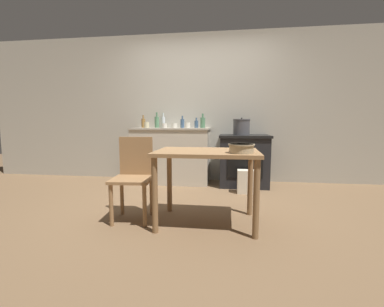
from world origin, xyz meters
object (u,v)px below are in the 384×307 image
Objects in this scene: bottle_far_left at (157,122)px; stock_pot at (241,127)px; bottle_center at (196,124)px; work_table at (207,162)px; cup_end_right at (147,125)px; bottle_center_right at (143,123)px; cup_far_right at (164,126)px; bottle_left at (163,122)px; bottle_mid_left at (203,122)px; bottle_center_left at (182,123)px; cup_mid_right at (188,125)px; chair at (134,175)px; mixing_bowl_large at (241,148)px; stove at (244,160)px; flour_sack at (246,182)px; cup_right at (174,126)px.

stock_pot is at bearing -9.92° from bottle_far_left.
stock_pot is at bearing -18.52° from bottle_center.
cup_end_right is (-1.15, 1.67, 0.36)m from work_table.
stock_pot is 1.56m from cup_end_right.
cup_far_right is at bearing -34.94° from bottle_center_right.
bottle_left is 0.73m from bottle_mid_left.
cup_mid_right is (0.12, -0.18, -0.03)m from bottle_center_left.
bottle_far_left is at bearing 172.49° from bottle_mid_left.
bottle_far_left is (-0.26, 1.87, 0.57)m from chair.
cup_end_right is at bearing 97.67° from chair.
cup_end_right is at bearing -58.46° from bottle_center_right.
mixing_bowl_large is 2.20m from bottle_center_left.
stock_pot is 1.15× the size of mixing_bowl_large.
cup_end_right is at bearing -178.99° from stove.
bottle_far_left is (-1.51, 0.71, 0.86)m from flour_sack.
stock_pot is at bearing 87.05° from mixing_bowl_large.
work_table is 3.74× the size of bottle_far_left.
bottle_center_right is at bearing -172.25° from bottle_far_left.
flour_sack is 1.23× the size of stock_pot.
cup_far_right is at bearing 86.35° from chair.
bottle_far_left is at bearing 155.41° from cup_mid_right.
mixing_bowl_large is 2.08m from cup_far_right.
flour_sack is at bearing -31.06° from bottle_center_left.
stove is 4.74× the size of bottle_center.
bottle_mid_left is 2.61× the size of cup_right.
bottle_mid_left is 2.66× the size of cup_mid_right.
cup_end_right is at bearing 160.79° from cup_far_right.
work_table is 2.19m from bottle_left.
bottle_center_right reaches higher than bottle_center_left.
cup_right is at bearing -165.56° from bottle_mid_left.
mixing_bowl_large is 2.65× the size of cup_mid_right.
flour_sack is 1.25m from bottle_mid_left.
bottle_left is 0.37m from cup_right.
bottle_center_left is at bearing 114.00° from mixing_bowl_large.
cup_end_right is (-0.70, 0.03, 0.01)m from cup_mid_right.
chair is 1.99m from bottle_center.
flour_sack is at bearing 68.55° from work_table.
bottle_center_right is (-1.69, 0.22, 0.07)m from stock_pot.
stove is 3.44× the size of bottle_mid_left.
bottle_far_left is at bearing -163.01° from bottle_left.
flour_sack is 2.05m from bottle_center_right.
chair is at bearing -96.72° from bottle_center_left.
bottle_far_left is (-1.36, 2.08, 0.25)m from mixing_bowl_large.
bottle_center_left is (-0.98, 0.17, 0.06)m from stock_pot.
bottle_far_left reaches higher than mixing_bowl_large.
cup_mid_right is (-0.45, 1.64, 0.35)m from work_table.
bottle_center_right is 2.19× the size of cup_end_right.
mixing_bowl_large is 1.00× the size of bottle_mid_left.
work_table is at bearing -68.07° from cup_right.
chair is at bearing -74.87° from bottle_center_right.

